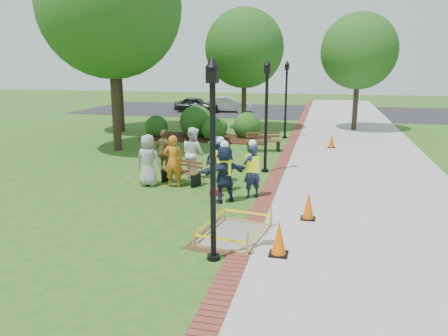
% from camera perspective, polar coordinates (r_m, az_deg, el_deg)
% --- Properties ---
extents(ground, '(100.00, 100.00, 0.00)m').
position_cam_1_polar(ground, '(12.61, -3.47, -5.55)').
color(ground, '#285116').
rests_on(ground, ground).
extents(sidewalk, '(6.00, 60.00, 0.02)m').
position_cam_1_polar(sidewalk, '(21.85, 17.01, 2.12)').
color(sidewalk, '#9E9E99').
rests_on(sidewalk, ground).
extents(brick_edging, '(0.50, 60.00, 0.03)m').
position_cam_1_polar(brick_edging, '(21.86, 8.48, 2.58)').
color(brick_edging, maroon).
rests_on(brick_edging, ground).
extents(mulch_bed, '(7.00, 3.00, 0.05)m').
position_cam_1_polar(mulch_bed, '(24.62, -2.21, 3.96)').
color(mulch_bed, '#381E0F').
rests_on(mulch_bed, ground).
extents(parking_lot, '(36.00, 12.00, 0.01)m').
position_cam_1_polar(parking_lot, '(38.78, 8.06, 7.34)').
color(parking_lot, black).
rests_on(parking_lot, ground).
extents(wet_concrete_pad, '(2.02, 2.53, 0.55)m').
position_cam_1_polar(wet_concrete_pad, '(10.71, 1.39, -7.73)').
color(wet_concrete_pad, '#47331E').
rests_on(wet_concrete_pad, ground).
extents(bench_near, '(1.59, 0.99, 0.82)m').
position_cam_1_polar(bench_near, '(15.32, -5.63, -1.10)').
color(bench_near, brown).
rests_on(bench_near, ground).
extents(bench_far, '(1.73, 1.02, 0.89)m').
position_cam_1_polar(bench_far, '(20.95, 5.16, 2.95)').
color(bench_far, '#4D371A').
rests_on(bench_far, ground).
extents(cone_front, '(0.41, 0.41, 0.80)m').
position_cam_1_polar(cone_front, '(9.71, 7.18, -9.19)').
color(cone_front, black).
rests_on(cone_front, ground).
extents(cone_back, '(0.39, 0.39, 0.76)m').
position_cam_1_polar(cone_back, '(11.98, 10.97, -4.97)').
color(cone_back, black).
rests_on(cone_back, ground).
extents(cone_far, '(0.37, 0.37, 0.73)m').
position_cam_1_polar(cone_far, '(22.33, 13.88, 3.45)').
color(cone_far, black).
rests_on(cone_far, ground).
extents(toolbox, '(0.45, 0.34, 0.20)m').
position_cam_1_polar(toolbox, '(13.93, -1.07, -3.23)').
color(toolbox, '#9F0C19').
rests_on(toolbox, ground).
extents(lamp_near, '(0.28, 0.28, 4.26)m').
position_cam_1_polar(lamp_near, '(8.84, -1.47, 2.85)').
color(lamp_near, black).
rests_on(lamp_near, ground).
extents(lamp_mid, '(0.28, 0.28, 4.26)m').
position_cam_1_polar(lamp_mid, '(16.63, 5.56, 7.83)').
color(lamp_mid, black).
rests_on(lamp_mid, ground).
extents(lamp_far, '(0.28, 0.28, 4.26)m').
position_cam_1_polar(lamp_far, '(24.56, 8.12, 9.60)').
color(lamp_far, black).
rests_on(lamp_far, ground).
extents(tree_left, '(6.48, 6.48, 9.85)m').
position_cam_1_polar(tree_left, '(21.57, -14.68, 19.74)').
color(tree_left, '#3D2D1E').
rests_on(tree_left, ground).
extents(tree_back, '(4.84, 4.84, 7.42)m').
position_cam_1_polar(tree_back, '(27.79, 2.69, 15.34)').
color(tree_back, '#3D2D1E').
rests_on(tree_back, ground).
extents(tree_right, '(4.61, 4.61, 7.13)m').
position_cam_1_polar(tree_right, '(28.63, 17.23, 14.36)').
color(tree_right, '#3D2D1E').
rests_on(tree_right, ground).
extents(tree_far, '(7.01, 7.01, 10.59)m').
position_cam_1_polar(tree_far, '(27.72, -14.02, 19.29)').
color(tree_far, '#3D2D1E').
rests_on(tree_far, ground).
extents(shrub_a, '(1.32, 1.32, 1.32)m').
position_cam_1_polar(shrub_a, '(25.40, -8.79, 4.06)').
color(shrub_a, '#184E16').
rests_on(shrub_a, ground).
extents(shrub_b, '(1.93, 1.93, 1.93)m').
position_cam_1_polar(shrub_b, '(25.29, -3.58, 4.16)').
color(shrub_b, '#184E16').
rests_on(shrub_b, ground).
extents(shrub_c, '(1.36, 1.36, 1.36)m').
position_cam_1_polar(shrub_c, '(24.00, -1.29, 3.67)').
color(shrub_c, '#184E16').
rests_on(shrub_c, ground).
extents(shrub_d, '(1.55, 1.55, 1.55)m').
position_cam_1_polar(shrub_d, '(24.84, 3.02, 3.99)').
color(shrub_d, '#184E16').
rests_on(shrub_d, ground).
extents(shrub_e, '(1.00, 1.00, 1.00)m').
position_cam_1_polar(shrub_e, '(25.83, -0.65, 4.38)').
color(shrub_e, '#184E16').
rests_on(shrub_e, ground).
extents(casual_person_a, '(0.59, 0.40, 1.78)m').
position_cam_1_polar(casual_person_a, '(15.09, -9.88, 0.98)').
color(casual_person_a, '#969696').
rests_on(casual_person_a, ground).
extents(casual_person_b, '(0.63, 0.46, 1.78)m').
position_cam_1_polar(casual_person_b, '(14.82, -6.63, 0.86)').
color(casual_person_b, '#C66617').
rests_on(casual_person_b, ground).
extents(casual_person_c, '(0.71, 0.68, 1.88)m').
position_cam_1_polar(casual_person_c, '(15.86, -4.03, 1.96)').
color(casual_person_c, white).
rests_on(casual_person_c, ground).
extents(casual_person_d, '(0.64, 0.54, 1.72)m').
position_cam_1_polar(casual_person_d, '(16.51, -7.77, 2.03)').
color(casual_person_d, brown).
rests_on(casual_person_d, ground).
extents(casual_person_e, '(0.62, 0.54, 1.65)m').
position_cam_1_polar(casual_person_e, '(15.32, -0.91, 1.12)').
color(casual_person_e, '#2B324C').
rests_on(casual_person_e, ground).
extents(hivis_worker_a, '(0.66, 0.62, 1.89)m').
position_cam_1_polar(hivis_worker_a, '(13.11, 0.08, -0.50)').
color(hivis_worker_a, '#1C3149').
rests_on(hivis_worker_a, ground).
extents(hivis_worker_b, '(0.64, 0.62, 1.84)m').
position_cam_1_polar(hivis_worker_b, '(13.58, 3.69, -0.13)').
color(hivis_worker_b, '#1B2146').
rests_on(hivis_worker_b, ground).
extents(hivis_worker_c, '(0.62, 0.50, 1.81)m').
position_cam_1_polar(hivis_worker_c, '(14.27, -0.45, 0.53)').
color(hivis_worker_c, '#152538').
rests_on(hivis_worker_c, ground).
extents(parked_car_a, '(2.10, 4.41, 1.41)m').
position_cam_1_polar(parked_car_a, '(37.78, -3.58, 7.27)').
color(parked_car_a, black).
rests_on(parked_car_a, ground).
extents(parked_car_b, '(2.40, 4.59, 1.44)m').
position_cam_1_polar(parked_car_b, '(37.91, 0.44, 7.32)').
color(parked_car_b, '#A9A9AE').
rests_on(parked_car_b, ground).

